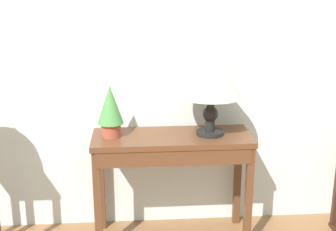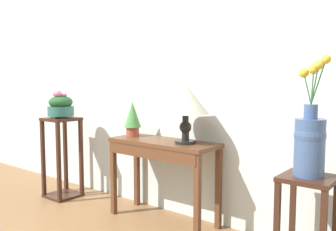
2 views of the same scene
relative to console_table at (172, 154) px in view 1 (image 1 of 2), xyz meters
The scene contains 4 objects.
back_wall_with_art 0.85m from the console_table, 107.77° to the left, with size 9.00×0.10×2.80m.
console_table is the anchor object (origin of this frame).
table_lamp 0.54m from the console_table, ahead, with size 0.39×0.39×0.50m.
potted_plant_on_console 0.49m from the console_table, behind, with size 0.16×0.16×0.33m.
Camera 1 is at (-0.14, -1.46, 1.69)m, focal length 49.09 mm.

